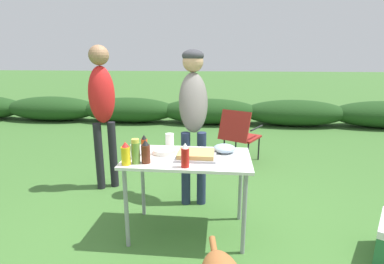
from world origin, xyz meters
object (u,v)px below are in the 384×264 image
mustard_bottle (126,154)px  ketchup_bottle (185,156)px  plate_stack (164,151)px  standing_person_in_olive_jacket (193,105)px  relish_jar (136,152)px  food_tray (196,155)px  folding_table (188,165)px  paper_cup_stack (170,141)px  camp_chair_green_behind_table (239,133)px  bbq_sauce_bottle (146,152)px  mayo_bottle (134,150)px  standing_person_in_navy_coat (102,102)px  hot_sauce_bottle (144,145)px  mixing_bowl (224,148)px

mustard_bottle → ketchup_bottle: bearing=-0.7°
plate_stack → standing_person_in_olive_jacket: size_ratio=0.13×
plate_stack → relish_jar: 0.34m
relish_jar → standing_person_in_olive_jacket: size_ratio=0.12×
food_tray → folding_table: bearing=166.0°
paper_cup_stack → camp_chair_green_behind_table: (0.76, 1.70, -0.35)m
folding_table → bbq_sauce_bottle: 0.41m
mustard_bottle → mayo_bottle: bearing=80.9°
bbq_sauce_bottle → standing_person_in_navy_coat: size_ratio=0.11×
bbq_sauce_bottle → ketchup_bottle: 0.34m
standing_person_in_olive_jacket → standing_person_in_navy_coat: bearing=162.7°
paper_cup_stack → relish_jar: bearing=-115.3°
hot_sauce_bottle → standing_person_in_navy_coat: 1.15m
camp_chair_green_behind_table → mixing_bowl: bearing=-68.5°
bbq_sauce_bottle → relish_jar: bearing=-166.8°
paper_cup_stack → mayo_bottle: mayo_bottle is taller
mayo_bottle → standing_person_in_olive_jacket: size_ratio=0.10×
folding_table → ketchup_bottle: ketchup_bottle is taller
standing_person_in_olive_jacket → relish_jar: bearing=-120.8°
standing_person_in_olive_jacket → standing_person_in_navy_coat: standing_person_in_navy_coat is taller
mayo_bottle → standing_person_in_navy_coat: size_ratio=0.09×
plate_stack → mayo_bottle: mayo_bottle is taller
ketchup_bottle → standing_person_in_navy_coat: standing_person_in_navy_coat is taller
standing_person_in_navy_coat → mayo_bottle: bearing=-84.4°
relish_jar → hot_sauce_bottle: (0.01, 0.22, -0.01)m
bbq_sauce_bottle → standing_person_in_olive_jacket: 0.96m
paper_cup_stack → standing_person_in_olive_jacket: bearing=68.5°
ketchup_bottle → hot_sauce_bottle: (-0.40, 0.26, -0.01)m
mustard_bottle → hot_sauce_bottle: mustard_bottle is taller
mustard_bottle → camp_chair_green_behind_table: bearing=64.5°
food_tray → plate_stack: food_tray is taller
paper_cup_stack → mustard_bottle: size_ratio=0.75×
bbq_sauce_bottle → mustard_bottle: (-0.15, -0.06, -0.00)m
plate_stack → standing_person_in_olive_jacket: bearing=71.8°
standing_person_in_navy_coat → plate_stack: bearing=-71.0°
bbq_sauce_bottle → ketchup_bottle: (0.33, -0.06, 0.00)m
bbq_sauce_bottle → camp_chair_green_behind_table: 2.33m
mixing_bowl → food_tray: bearing=-143.4°
camp_chair_green_behind_table → plate_stack: bearing=-83.5°
plate_stack → camp_chair_green_behind_table: bearing=67.3°
ketchup_bottle → folding_table: bearing=92.1°
standing_person_in_navy_coat → camp_chair_green_behind_table: 2.06m
mustard_bottle → standing_person_in_navy_coat: 1.31m
ketchup_bottle → plate_stack: bearing=125.8°
mixing_bowl → paper_cup_stack: size_ratio=1.40×
mustard_bottle → standing_person_in_navy_coat: standing_person_in_navy_coat is taller
food_tray → relish_jar: (-0.48, -0.19, 0.08)m
plate_stack → mustard_bottle: size_ratio=1.08×
mixing_bowl → bbq_sauce_bottle: bearing=-151.5°
ketchup_bottle → camp_chair_green_behind_table: ketchup_bottle is taller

